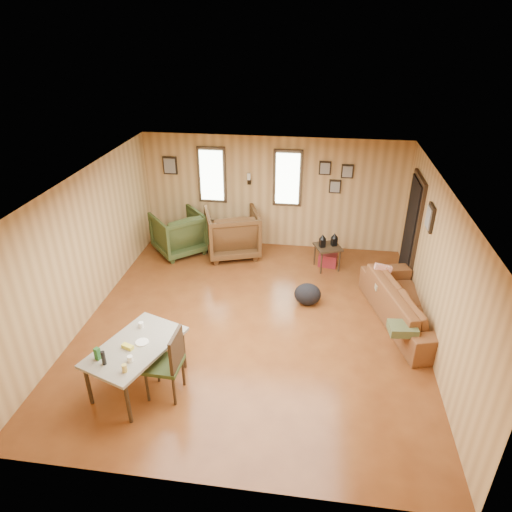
{
  "coord_description": "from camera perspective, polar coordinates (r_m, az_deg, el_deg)",
  "views": [
    {
      "loc": [
        0.92,
        -6.12,
        4.51
      ],
      "look_at": [
        0.0,
        0.4,
        1.05
      ],
      "focal_mm": 32.0,
      "sensor_mm": 36.0,
      "label": 1
    }
  ],
  "objects": [
    {
      "name": "backpack",
      "position": [
        8.06,
        6.47,
        -4.77
      ],
      "size": [
        0.52,
        0.42,
        0.4
      ],
      "rotation": [
        0.0,
        0.0,
        -0.16
      ],
      "color": "black",
      "rests_on": "ground"
    },
    {
      "name": "sofa",
      "position": [
        7.86,
        18.78,
        -5.07
      ],
      "size": [
        1.27,
        2.38,
        0.89
      ],
      "primitive_type": "imported",
      "rotation": [
        0.0,
        0.0,
        1.85
      ],
      "color": "brown",
      "rests_on": "ground"
    },
    {
      "name": "dining_table",
      "position": [
        6.35,
        -14.9,
        -11.23
      ],
      "size": [
        1.2,
        1.51,
        0.87
      ],
      "rotation": [
        0.0,
        0.0,
        -0.35
      ],
      "color": "gray",
      "rests_on": "ground"
    },
    {
      "name": "end_table",
      "position": [
        10.25,
        -6.3,
        3.64
      ],
      "size": [
        0.57,
        0.54,
        0.63
      ],
      "rotation": [
        0.0,
        0.0,
        -0.18
      ],
      "color": "#362718",
      "rests_on": "ground"
    },
    {
      "name": "sofa_pillows",
      "position": [
        7.59,
        16.63,
        -5.49
      ],
      "size": [
        0.56,
        1.72,
        0.35
      ],
      "rotation": [
        0.0,
        0.0,
        0.1
      ],
      "color": "#47512D",
      "rests_on": "sofa"
    },
    {
      "name": "recliner_brown",
      "position": [
        9.58,
        -3.01,
        3.22
      ],
      "size": [
        1.32,
        1.28,
        1.09
      ],
      "primitive_type": "imported",
      "rotation": [
        0.0,
        0.0,
        3.47
      ],
      "color": "#503218",
      "rests_on": "ground"
    },
    {
      "name": "cooler",
      "position": [
        9.39,
        8.97,
        -0.46
      ],
      "size": [
        0.39,
        0.31,
        0.26
      ],
      "rotation": [
        0.0,
        0.0,
        -0.15
      ],
      "color": "maroon",
      "rests_on": "ground"
    },
    {
      "name": "dining_chair",
      "position": [
        6.16,
        -10.83,
        -12.72
      ],
      "size": [
        0.48,
        0.48,
        1.01
      ],
      "rotation": [
        0.0,
        0.0,
        -0.05
      ],
      "color": "#34421E",
      "rests_on": "ground"
    },
    {
      "name": "room",
      "position": [
        7.24,
        1.19,
        0.54
      ],
      "size": [
        5.54,
        6.04,
        2.44
      ],
      "color": "brown",
      "rests_on": "ground"
    },
    {
      "name": "recliner_green",
      "position": [
        9.8,
        -9.63,
        3.1
      ],
      "size": [
        1.31,
        1.3,
        0.98
      ],
      "primitive_type": "imported",
      "rotation": [
        0.0,
        0.0,
        -2.42
      ],
      "color": "#34421E",
      "rests_on": "ground"
    },
    {
      "name": "side_table",
      "position": [
        9.11,
        8.99,
        1.37
      ],
      "size": [
        0.61,
        0.61,
        0.76
      ],
      "rotation": [
        0.0,
        0.0,
        0.37
      ],
      "color": "#362718",
      "rests_on": "ground"
    }
  ]
}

